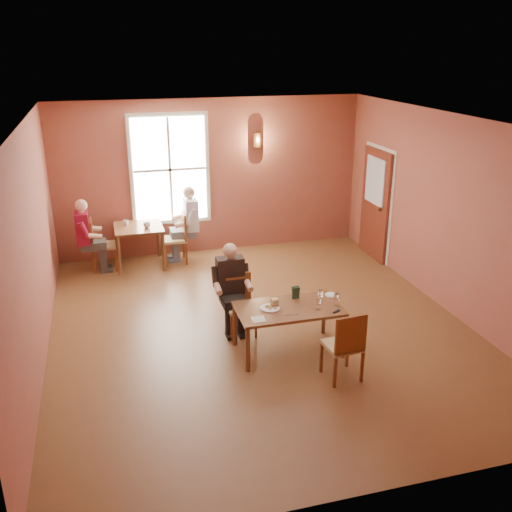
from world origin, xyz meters
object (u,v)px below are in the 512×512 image
object	(u,v)px
chair_empty	(342,344)
chair_diner_maroon	(104,244)
diner_main	(241,294)
second_table	(140,246)
diner_maroon	(101,235)
main_table	(288,329)
diner_white	(175,227)
chair_diner_main	(241,306)
chair_diner_white	(174,238)

from	to	relation	value
chair_empty	chair_diner_maroon	world-z (taller)	chair_diner_maroon
diner_main	second_table	bearing A→B (deg)	-69.59
diner_maroon	chair_empty	bearing A→B (deg)	31.47
main_table	diner_white	bearing A→B (deg)	104.75
second_table	chair_diner_main	bearing A→B (deg)	-69.41
main_table	second_table	bearing A→B (deg)	113.91
diner_main	chair_empty	bearing A→B (deg)	123.71
main_table	chair_diner_maroon	xyz separation A→B (m)	(-2.32, 3.78, 0.15)
diner_main	chair_diner_white	xyz separation A→B (m)	(-0.52, 3.16, -0.15)
diner_main	diner_maroon	distance (m)	3.66
diner_main	chair_diner_white	distance (m)	3.20
main_table	chair_diner_main	world-z (taller)	chair_diner_main
chair_diner_white	diner_main	bearing A→B (deg)	-170.57
chair_empty	diner_main	bearing A→B (deg)	118.69
chair_diner_white	diner_maroon	distance (m)	1.34
second_table	chair_diner_white	size ratio (longest dim) A/B	0.91
second_table	diner_white	size ratio (longest dim) A/B	0.63
chair_diner_main	chair_diner_maroon	xyz separation A→B (m)	(-1.82, 3.13, 0.04)
chair_diner_white	main_table	bearing A→B (deg)	-164.83
chair_diner_main	diner_maroon	bearing A→B (deg)	-59.32
chair_diner_maroon	diner_maroon	world-z (taller)	diner_maroon
diner_white	chair_empty	bearing A→B (deg)	-162.55
diner_white	chair_diner_maroon	size ratio (longest dim) A/B	1.44
main_table	diner_main	world-z (taller)	diner_main
diner_main	chair_diner_main	bearing A→B (deg)	-90.00
diner_maroon	diner_white	bearing A→B (deg)	90.00
chair_empty	second_table	xyz separation A→B (m)	(-2.11, 4.57, -0.08)
chair_diner_main	second_table	distance (m)	3.34
chair_diner_main	chair_diner_white	size ratio (longest dim) A/B	0.91
main_table	diner_white	world-z (taller)	diner_white
chair_diner_main	chair_diner_maroon	size ratio (longest dim) A/B	0.91
main_table	chair_diner_main	bearing A→B (deg)	127.57
chair_diner_maroon	chair_diner_white	bearing A→B (deg)	90.00
main_table	chair_diner_main	xyz separation A→B (m)	(-0.50, 0.65, 0.11)
diner_main	second_table	distance (m)	3.38
chair_diner_main	chair_diner_white	bearing A→B (deg)	-80.48
main_table	diner_white	xyz separation A→B (m)	(-0.99, 3.78, 0.37)
diner_white	diner_maroon	distance (m)	1.36
chair_diner_main	diner_main	size ratio (longest dim) A/B	0.69
chair_empty	diner_white	size ratio (longest dim) A/B	0.67
chair_diner_white	diner_maroon	xyz separation A→B (m)	(-1.33, 0.00, 0.18)
chair_diner_main	diner_main	distance (m)	0.20
diner_main	diner_maroon	bearing A→B (deg)	-59.56
chair_diner_white	diner_maroon	bearing A→B (deg)	90.00
diner_main	diner_white	size ratio (longest dim) A/B	0.91
chair_diner_main	diner_white	size ratio (longest dim) A/B	0.63
main_table	chair_diner_main	distance (m)	0.83
second_table	chair_diner_maroon	world-z (taller)	chair_diner_maroon
chair_diner_main	chair_empty	world-z (taller)	chair_empty
chair_diner_maroon	chair_empty	bearing A→B (deg)	31.20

